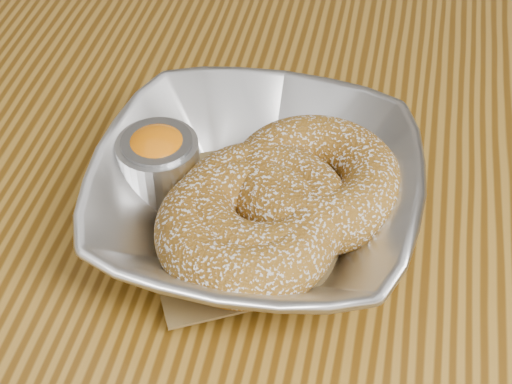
% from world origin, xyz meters
% --- Properties ---
extents(table, '(1.20, 0.80, 0.75)m').
position_xyz_m(table, '(0.00, 0.00, 0.65)').
color(table, brown).
rests_on(table, ground_plane).
extents(serving_bowl, '(0.21, 0.21, 0.05)m').
position_xyz_m(serving_bowl, '(-0.01, -0.04, 0.78)').
color(serving_bowl, silver).
rests_on(serving_bowl, table).
extents(parchment, '(0.20, 0.20, 0.00)m').
position_xyz_m(parchment, '(-0.01, -0.04, 0.76)').
color(parchment, brown).
rests_on(parchment, table).
extents(donut_back, '(0.15, 0.15, 0.04)m').
position_xyz_m(donut_back, '(0.02, -0.02, 0.78)').
color(donut_back, brown).
rests_on(donut_back, parchment).
extents(donut_front, '(0.11, 0.11, 0.04)m').
position_xyz_m(donut_front, '(-0.01, -0.07, 0.78)').
color(donut_front, brown).
rests_on(donut_front, parchment).
extents(donut_extra, '(0.13, 0.13, 0.04)m').
position_xyz_m(donut_extra, '(-0.01, -0.06, 0.78)').
color(donut_extra, brown).
rests_on(donut_extra, parchment).
extents(ramekin, '(0.05, 0.05, 0.05)m').
position_xyz_m(ramekin, '(-0.08, -0.03, 0.78)').
color(ramekin, silver).
rests_on(ramekin, table).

